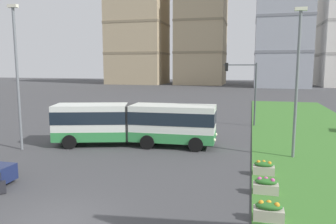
% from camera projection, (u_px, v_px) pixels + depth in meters
% --- Properties ---
extents(ground_plane, '(260.00, 260.00, 0.00)m').
position_uv_depth(ground_plane, '(56.00, 222.00, 12.03)').
color(ground_plane, '#424244').
extents(articulated_bus, '(12.02, 4.52, 3.00)m').
position_uv_depth(articulated_bus, '(135.00, 123.00, 23.51)').
color(articulated_bus, silver).
rests_on(articulated_bus, ground).
extents(car_grey_wagon, '(4.45, 2.13, 1.58)m').
position_uv_depth(car_grey_wagon, '(128.00, 113.00, 35.16)').
color(car_grey_wagon, slate).
rests_on(car_grey_wagon, ground).
extents(rolling_suitcase, '(0.43, 0.42, 0.97)m').
position_uv_depth(rolling_suitcase, '(2.00, 187.00, 14.65)').
color(rolling_suitcase, '#232328').
rests_on(rolling_suitcase, ground).
extents(flower_planter_0, '(1.10, 0.56, 0.74)m').
position_uv_depth(flower_planter_0, '(269.00, 211.00, 11.99)').
color(flower_planter_0, '#B7AD9E').
rests_on(flower_planter_0, grass_median).
extents(flower_planter_1, '(1.10, 0.56, 0.74)m').
position_uv_depth(flower_planter_1, '(266.00, 186.00, 14.54)').
color(flower_planter_1, '#B7AD9E').
rests_on(flower_planter_1, grass_median).
extents(flower_planter_2, '(1.10, 0.56, 0.74)m').
position_uv_depth(flower_planter_2, '(264.00, 168.00, 17.09)').
color(flower_planter_2, '#B7AD9E').
rests_on(flower_planter_2, grass_median).
extents(traffic_light_far_right, '(3.16, 0.28, 6.09)m').
position_uv_depth(traffic_light_far_right, '(245.00, 83.00, 30.98)').
color(traffic_light_far_right, '#474C51').
rests_on(traffic_light_far_right, ground).
extents(streetlight_left, '(0.70, 0.28, 9.78)m').
position_uv_depth(streetlight_left, '(17.00, 73.00, 21.78)').
color(streetlight_left, slate).
rests_on(streetlight_left, ground).
extents(streetlight_median, '(0.70, 0.28, 9.23)m').
position_uv_depth(streetlight_median, '(297.00, 78.00, 19.68)').
color(streetlight_median, slate).
rests_on(streetlight_median, ground).
extents(apartment_tower_west, '(18.06, 15.66, 38.21)m').
position_uv_depth(apartment_tower_west, '(138.00, 25.00, 105.69)').
color(apartment_tower_west, tan).
rests_on(apartment_tower_west, ground).
extents(apartment_tower_westcentre, '(15.21, 16.15, 47.88)m').
position_uv_depth(apartment_tower_westcentre, '(202.00, 8.00, 101.87)').
color(apartment_tower_westcentre, tan).
rests_on(apartment_tower_westcentre, ground).
extents(apartment_tower_centre, '(14.55, 15.29, 45.80)m').
position_uv_depth(apartment_tower_centre, '(284.00, 2.00, 87.53)').
color(apartment_tower_centre, '#9EA3AD').
rests_on(apartment_tower_centre, ground).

